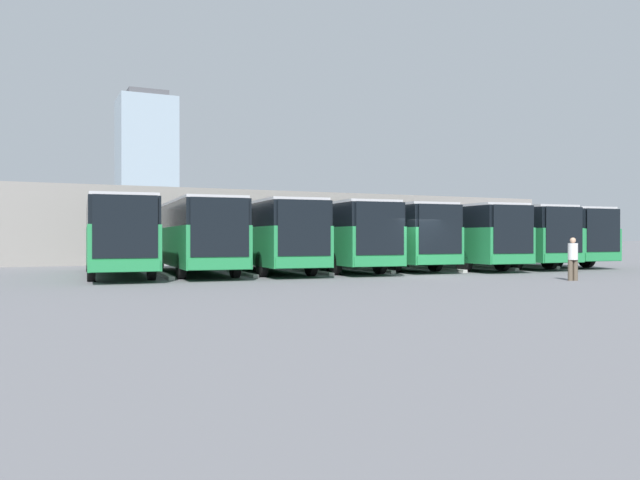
% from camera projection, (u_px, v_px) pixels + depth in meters
% --- Properties ---
extents(ground_plane, '(600.00, 600.00, 0.00)m').
position_uv_depth(ground_plane, '(421.00, 276.00, 27.21)').
color(ground_plane, slate).
extents(bus_0, '(3.38, 12.31, 3.32)m').
position_uv_depth(bus_0, '(526.00, 235.00, 38.08)').
color(bus_0, '#238447').
rests_on(bus_0, ground_plane).
extents(curb_divider_0, '(0.61, 5.23, 0.15)m').
position_uv_depth(curb_divider_0, '(526.00, 266.00, 35.73)').
color(curb_divider_0, '#B2B2AD').
rests_on(curb_divider_0, ground_plane).
extents(bus_1, '(3.38, 12.31, 3.32)m').
position_uv_depth(bus_1, '(489.00, 235.00, 36.05)').
color(bus_1, '#238447').
rests_on(bus_1, ground_plane).
extents(curb_divider_1, '(0.61, 5.23, 0.15)m').
position_uv_depth(curb_divider_1, '(486.00, 267.00, 33.70)').
color(curb_divider_1, '#B2B2AD').
rests_on(curb_divider_1, ground_plane).
extents(bus_2, '(3.38, 12.31, 3.32)m').
position_uv_depth(bus_2, '(443.00, 235.00, 34.36)').
color(bus_2, '#238447').
rests_on(bus_2, ground_plane).
extents(curb_divider_2, '(0.61, 5.23, 0.15)m').
position_uv_depth(curb_divider_2, '(436.00, 269.00, 32.01)').
color(curb_divider_2, '#B2B2AD').
rests_on(curb_divider_2, ground_plane).
extents(bus_3, '(3.38, 12.31, 3.32)m').
position_uv_depth(bus_3, '(381.00, 235.00, 33.73)').
color(bus_3, '#238447').
rests_on(bus_3, ground_plane).
extents(curb_divider_3, '(0.61, 5.23, 0.15)m').
position_uv_depth(curb_divider_3, '(369.00, 269.00, 31.39)').
color(curb_divider_3, '#B2B2AD').
rests_on(curb_divider_3, ground_plane).
extents(bus_4, '(3.38, 12.31, 3.32)m').
position_uv_depth(bus_4, '(327.00, 234.00, 31.84)').
color(bus_4, '#238447').
rests_on(bus_4, ground_plane).
extents(curb_divider_4, '(0.61, 5.23, 0.15)m').
position_uv_depth(curb_divider_4, '(311.00, 272.00, 29.49)').
color(curb_divider_4, '#B2B2AD').
rests_on(curb_divider_4, ground_plane).
extents(bus_5, '(3.38, 12.31, 3.32)m').
position_uv_depth(bus_5, '(263.00, 234.00, 30.48)').
color(bus_5, '#238447').
rests_on(bus_5, ground_plane).
extents(curb_divider_5, '(0.61, 5.23, 0.15)m').
position_uv_depth(curb_divider_5, '(241.00, 273.00, 28.13)').
color(curb_divider_5, '#B2B2AD').
rests_on(curb_divider_5, ground_plane).
extents(bus_6, '(3.38, 12.31, 3.32)m').
position_uv_depth(bus_6, '(193.00, 234.00, 29.11)').
color(bus_6, '#238447').
rests_on(bus_6, ground_plane).
extents(curb_divider_6, '(0.61, 5.23, 0.15)m').
position_uv_depth(curb_divider_6, '(164.00, 275.00, 26.76)').
color(curb_divider_6, '#B2B2AD').
rests_on(curb_divider_6, ground_plane).
extents(bus_7, '(3.38, 12.31, 3.32)m').
position_uv_depth(bus_7, '(117.00, 234.00, 27.66)').
color(bus_7, '#238447').
rests_on(bus_7, ground_plane).
extents(pedestrian, '(0.48, 0.48, 1.68)m').
position_uv_depth(pedestrian, '(573.00, 257.00, 24.27)').
color(pedestrian, brown).
rests_on(pedestrian, ground_plane).
extents(station_building, '(44.84, 12.80, 4.90)m').
position_uv_depth(station_building, '(257.00, 227.00, 46.99)').
color(station_building, gray).
rests_on(station_building, ground_plane).
extents(office_tower, '(19.64, 19.64, 54.05)m').
position_uv_depth(office_tower, '(146.00, 169.00, 223.92)').
color(office_tower, '#93A8B7').
rests_on(office_tower, ground_plane).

